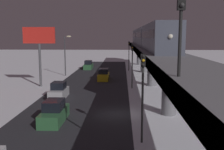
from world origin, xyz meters
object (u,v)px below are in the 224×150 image
Objects in this scene: commercial_billboard at (39,41)px; traffic_light_near at (143,85)px; sedan_green at (88,66)px; sedan_yellow at (104,75)px; traffic_light_mid at (132,60)px; sedan_silver at (59,91)px; rail_signal at (181,18)px; traffic_light_far at (129,52)px; subway_train at (145,37)px; sedan_green_2 at (54,113)px.

traffic_light_near is at bearing 123.32° from commercial_billboard.
commercial_billboard reaches higher than sedan_green.
traffic_light_mid is at bearing -57.79° from sedan_yellow.
sedan_silver is 11.75m from traffic_light_mid.
rail_signal reaches higher than traffic_light_near.
subway_train is at bearing 120.96° from traffic_light_far.
sedan_green is at bearing -101.83° from commercial_billboard.
commercial_billboard is (13.82, 18.99, 2.63)m from traffic_light_far.
sedan_yellow is 14.54m from sedan_silver.
commercial_billboard is (4.52, 21.59, 6.03)m from sedan_green.
sedan_green_2 is at bearing 101.01° from sedan_silver.
commercial_billboard is (15.09, -26.68, -1.60)m from rail_signal.
traffic_light_near is at bearing -80.29° from sedan_yellow.
sedan_yellow is at bearing -108.44° from sedan_silver.
sedan_green is 0.51× the size of commercial_billboard.
rail_signal is at bearing 102.63° from traffic_light_near.
traffic_light_far is at bearing -109.45° from sedan_silver.
subway_train is 6.86m from traffic_light_far.
sedan_green_2 is 0.74× the size of traffic_light_far.
subway_train reaches higher than traffic_light_near.
traffic_light_mid is (0.00, -20.01, 0.00)m from traffic_light_near.
traffic_light_mid is at bearing 112.36° from sedan_green.
traffic_light_near is (-4.70, 27.47, 3.41)m from sedan_yellow.
sedan_silver is 0.63× the size of traffic_light_mid.
rail_signal is 0.85× the size of sedan_green_2.
traffic_light_near is 20.01m from traffic_light_mid.
sedan_green and sedan_green_2 have the same top height.
traffic_light_near is at bearing 149.50° from sedan_green_2.
rail_signal is 0.88× the size of sedan_green.
subway_train is at bearing -109.21° from sedan_green_2.
sedan_silver is 0.63× the size of traffic_light_far.
traffic_light_near is (-9.30, 13.67, 3.40)m from sedan_silver.
sedan_yellow is at bearing -144.76° from commercial_billboard.
rail_signal is 15.38m from sedan_green_2.
sedan_yellow is 12.70m from commercial_billboard.
sedan_green_2 is 0.74× the size of traffic_light_near.
subway_train is 13.87× the size of rail_signal.
sedan_yellow is 15.83m from sedan_green.
sedan_green_2 is 0.74× the size of traffic_light_mid.
subway_train is 8.67× the size of traffic_light_near.
commercial_billboard is at bearing 78.17° from sedan_green.
subway_train reaches higher than sedan_green_2.
rail_signal is 0.84× the size of sedan_yellow.
sedan_yellow is at bearing -57.79° from traffic_light_mid.
traffic_light_near is at bearing 84.91° from subway_train.
traffic_light_far reaches higher than sedan_green.
subway_train is 11.75× the size of sedan_green_2.
traffic_light_mid is (-9.30, -6.33, 3.40)m from sedan_silver.
rail_signal is (1.83, 40.50, 0.95)m from subway_train.
commercial_billboard reaches higher than traffic_light_mid.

